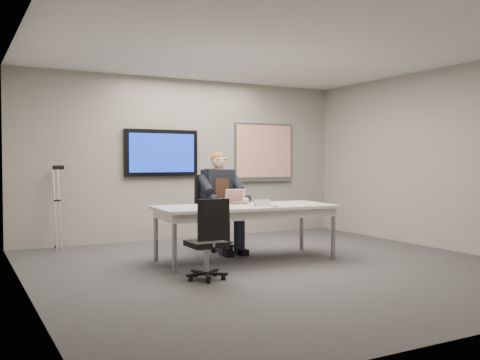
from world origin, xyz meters
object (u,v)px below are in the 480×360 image
conference_table (245,212)px  office_chair_near (208,255)px  seated_person (224,212)px  office_chair_far (215,226)px  laptop (238,200)px

conference_table → office_chair_near: 1.35m
conference_table → seated_person: (0.03, 0.74, -0.06)m
conference_table → office_chair_far: bearing=93.0°
office_chair_near → laptop: bearing=-130.6°
conference_table → office_chair_near: bearing=-133.7°
conference_table → laptop: size_ratio=8.01×
office_chair_near → seated_person: bearing=-121.5°
laptop → seated_person: bearing=92.5°
conference_table → office_chair_near: size_ratio=2.68×
seated_person → laptop: bearing=-97.5°
conference_table → office_chair_near: (-0.97, -0.87, -0.37)m
conference_table → laptop: 0.28m
office_chair_near → seated_person: seated_person is taller
office_chair_far → office_chair_near: (-0.99, -1.88, -0.07)m
office_chair_far → laptop: bearing=-106.3°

